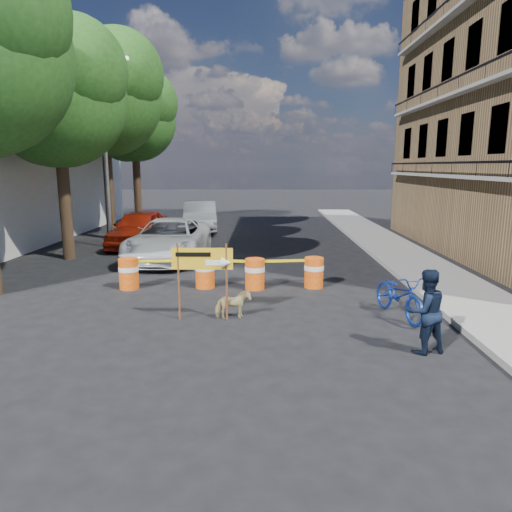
{
  "coord_description": "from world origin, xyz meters",
  "views": [
    {
      "loc": [
        0.76,
        -10.17,
        3.53
      ],
      "look_at": [
        0.54,
        1.11,
        1.3
      ],
      "focal_mm": 32.0,
      "sensor_mm": 36.0,
      "label": 1
    }
  ],
  "objects_px": {
    "detour_sign": "(210,265)",
    "suv_white": "(169,239)",
    "barrel_mid_left": "(205,272)",
    "pedestrian": "(426,311)",
    "sedan_silver": "(200,216)",
    "dog": "(233,305)",
    "barrel_far_left": "(129,273)",
    "barrel_mid_right": "(255,273)",
    "bicycle": "(401,275)",
    "barrel_far_right": "(314,272)",
    "sedan_red": "(140,228)"
  },
  "relations": [
    {
      "from": "detour_sign",
      "to": "suv_white",
      "type": "relative_size",
      "value": 0.32
    },
    {
      "from": "barrel_mid_left",
      "to": "detour_sign",
      "type": "relative_size",
      "value": 0.5
    },
    {
      "from": "pedestrian",
      "to": "sedan_silver",
      "type": "relative_size",
      "value": 0.33
    },
    {
      "from": "barrel_mid_left",
      "to": "dog",
      "type": "height_order",
      "value": "barrel_mid_left"
    },
    {
      "from": "barrel_mid_left",
      "to": "suv_white",
      "type": "xyz_separation_m",
      "value": [
        -1.89,
        4.11,
        0.3
      ]
    },
    {
      "from": "barrel_far_left",
      "to": "barrel_mid_right",
      "type": "height_order",
      "value": "same"
    },
    {
      "from": "bicycle",
      "to": "suv_white",
      "type": "xyz_separation_m",
      "value": [
        -6.84,
        6.67,
        -0.26
      ]
    },
    {
      "from": "sedan_silver",
      "to": "barrel_mid_right",
      "type": "bearing_deg",
      "value": -82.77
    },
    {
      "from": "barrel_mid_right",
      "to": "suv_white",
      "type": "height_order",
      "value": "suv_white"
    },
    {
      "from": "barrel_mid_left",
      "to": "barrel_mid_right",
      "type": "height_order",
      "value": "same"
    },
    {
      "from": "bicycle",
      "to": "suv_white",
      "type": "height_order",
      "value": "bicycle"
    },
    {
      "from": "barrel_far_right",
      "to": "pedestrian",
      "type": "bearing_deg",
      "value": -71.35
    },
    {
      "from": "barrel_mid_right",
      "to": "barrel_far_right",
      "type": "xyz_separation_m",
      "value": [
        1.74,
        0.21,
        0.0
      ]
    },
    {
      "from": "sedan_red",
      "to": "dog",
      "type": "bearing_deg",
      "value": -61.39
    },
    {
      "from": "detour_sign",
      "to": "bicycle",
      "type": "height_order",
      "value": "bicycle"
    },
    {
      "from": "barrel_mid_right",
      "to": "bicycle",
      "type": "xyz_separation_m",
      "value": [
        3.47,
        -2.44,
        0.56
      ]
    },
    {
      "from": "barrel_mid_left",
      "to": "suv_white",
      "type": "height_order",
      "value": "suv_white"
    },
    {
      "from": "pedestrian",
      "to": "suv_white",
      "type": "height_order",
      "value": "pedestrian"
    },
    {
      "from": "pedestrian",
      "to": "suv_white",
      "type": "relative_size",
      "value": 0.29
    },
    {
      "from": "barrel_far_right",
      "to": "pedestrian",
      "type": "distance_m",
      "value": 5.04
    },
    {
      "from": "bicycle",
      "to": "detour_sign",
      "type": "bearing_deg",
      "value": 169.74
    },
    {
      "from": "barrel_far_left",
      "to": "bicycle",
      "type": "bearing_deg",
      "value": -18.54
    },
    {
      "from": "dog",
      "to": "barrel_far_left",
      "type": "bearing_deg",
      "value": 33.28
    },
    {
      "from": "barrel_mid_right",
      "to": "pedestrian",
      "type": "bearing_deg",
      "value": -53.67
    },
    {
      "from": "dog",
      "to": "sedan_red",
      "type": "distance_m",
      "value": 10.91
    },
    {
      "from": "detour_sign",
      "to": "suv_white",
      "type": "height_order",
      "value": "detour_sign"
    },
    {
      "from": "pedestrian",
      "to": "sedan_silver",
      "type": "bearing_deg",
      "value": -83.73
    },
    {
      "from": "barrel_far_left",
      "to": "barrel_mid_right",
      "type": "distance_m",
      "value": 3.68
    },
    {
      "from": "sedan_red",
      "to": "sedan_silver",
      "type": "height_order",
      "value": "sedan_silver"
    },
    {
      "from": "dog",
      "to": "barrel_far_right",
      "type": "bearing_deg",
      "value": -54.88
    },
    {
      "from": "dog",
      "to": "sedan_red",
      "type": "bearing_deg",
      "value": 8.72
    },
    {
      "from": "detour_sign",
      "to": "dog",
      "type": "bearing_deg",
      "value": 9.93
    },
    {
      "from": "barrel_far_right",
      "to": "sedan_silver",
      "type": "xyz_separation_m",
      "value": [
        -5.02,
        11.85,
        0.34
      ]
    },
    {
      "from": "bicycle",
      "to": "sedan_silver",
      "type": "distance_m",
      "value": 15.99
    },
    {
      "from": "barrel_mid_left",
      "to": "dog",
      "type": "relative_size",
      "value": 1.11
    },
    {
      "from": "detour_sign",
      "to": "pedestrian",
      "type": "height_order",
      "value": "detour_sign"
    },
    {
      "from": "barrel_far_left",
      "to": "detour_sign",
      "type": "bearing_deg",
      "value": -45.0
    },
    {
      "from": "pedestrian",
      "to": "suv_white",
      "type": "bearing_deg",
      "value": -68.11
    },
    {
      "from": "barrel_far_right",
      "to": "detour_sign",
      "type": "xyz_separation_m",
      "value": [
        -2.7,
        -2.96,
        0.85
      ]
    },
    {
      "from": "barrel_mid_right",
      "to": "dog",
      "type": "xyz_separation_m",
      "value": [
        -0.46,
        -2.66,
        -0.13
      ]
    },
    {
      "from": "barrel_far_left",
      "to": "barrel_mid_right",
      "type": "relative_size",
      "value": 1.0
    },
    {
      "from": "barrel_far_right",
      "to": "dog",
      "type": "relative_size",
      "value": 1.11
    },
    {
      "from": "barrel_far_left",
      "to": "barrel_mid_right",
      "type": "xyz_separation_m",
      "value": [
        3.67,
        0.04,
        0.0
      ]
    },
    {
      "from": "pedestrian",
      "to": "dog",
      "type": "distance_m",
      "value": 4.27
    },
    {
      "from": "suv_white",
      "to": "barrel_mid_right",
      "type": "bearing_deg",
      "value": -50.49
    },
    {
      "from": "detour_sign",
      "to": "bicycle",
      "type": "bearing_deg",
      "value": 4.23
    },
    {
      "from": "pedestrian",
      "to": "sedan_red",
      "type": "bearing_deg",
      "value": -68.99
    },
    {
      "from": "suv_white",
      "to": "sedan_red",
      "type": "distance_m",
      "value": 3.45
    },
    {
      "from": "bicycle",
      "to": "sedan_red",
      "type": "relative_size",
      "value": 0.43
    },
    {
      "from": "barrel_far_left",
      "to": "detour_sign",
      "type": "relative_size",
      "value": 0.5
    }
  ]
}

